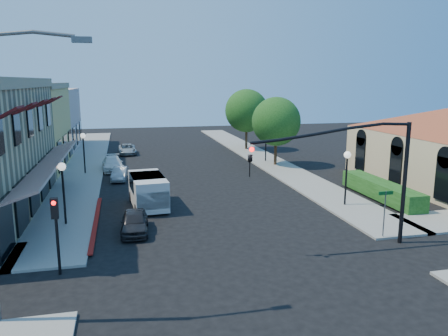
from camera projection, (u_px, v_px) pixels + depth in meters
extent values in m
plane|color=black|center=(255.00, 271.00, 18.51)|extent=(120.00, 120.00, 0.00)
cube|color=gray|center=(87.00, 163.00, 42.33)|extent=(3.50, 50.00, 0.12)
cube|color=gray|center=(259.00, 156.00, 46.24)|extent=(3.50, 50.00, 0.12)
cube|color=maroon|center=(96.00, 224.00, 24.61)|extent=(0.25, 10.00, 0.06)
cube|color=tan|center=(23.00, 83.00, 25.11)|extent=(0.50, 18.20, 0.60)
cube|color=#561416|center=(49.00, 163.00, 26.28)|extent=(1.75, 17.00, 0.67)
cube|color=#561112|center=(9.00, 113.00, 18.83)|extent=(1.02, 1.50, 0.60)
cube|color=#561112|center=(25.00, 108.00, 22.08)|extent=(1.02, 1.50, 0.60)
cube|color=#561112|center=(38.00, 105.00, 25.32)|extent=(1.02, 1.50, 0.60)
cube|color=#561112|center=(47.00, 102.00, 28.57)|extent=(1.02, 1.50, 0.60)
cube|color=#561112|center=(54.00, 100.00, 31.82)|extent=(1.02, 1.50, 0.60)
cube|color=black|center=(5.00, 227.00, 19.21)|extent=(0.12, 2.60, 2.60)
cube|color=black|center=(22.00, 206.00, 22.46)|extent=(0.12, 2.60, 2.60)
cube|color=black|center=(34.00, 190.00, 25.70)|extent=(0.12, 2.60, 2.60)
cube|color=black|center=(44.00, 178.00, 28.95)|extent=(0.12, 2.60, 2.60)
cube|color=black|center=(51.00, 168.00, 32.20)|extent=(0.12, 2.60, 2.60)
cube|color=tan|center=(5.00, 128.00, 39.14)|extent=(10.00, 12.00, 7.60)
cube|color=#D0AB9D|center=(31.00, 120.00, 50.66)|extent=(10.00, 12.00, 7.00)
cube|color=black|center=(443.00, 179.00, 27.59)|extent=(0.12, 1.40, 2.80)
cube|color=black|center=(396.00, 165.00, 32.36)|extent=(0.12, 1.40, 2.80)
cube|color=black|center=(360.00, 154.00, 37.14)|extent=(0.12, 1.40, 2.80)
cube|color=#184413|center=(380.00, 199.00, 29.72)|extent=(1.40, 8.00, 1.10)
cylinder|color=black|center=(275.00, 155.00, 41.28)|extent=(0.28, 0.28, 2.10)
sphere|color=#184413|center=(276.00, 121.00, 40.66)|extent=(4.56, 4.56, 4.56)
cylinder|color=black|center=(246.00, 140.00, 50.81)|extent=(0.28, 0.28, 2.27)
sphere|color=#184413|center=(247.00, 111.00, 50.14)|extent=(4.94, 4.94, 4.94)
cylinder|color=black|center=(404.00, 184.00, 21.14)|extent=(0.20, 0.20, 6.00)
cylinder|color=black|center=(333.00, 133.00, 19.76)|extent=(7.80, 0.14, 0.14)
imported|color=black|center=(250.00, 156.00, 19.07)|extent=(0.20, 0.16, 1.00)
sphere|color=#FF0C0C|center=(252.00, 149.00, 18.84)|extent=(0.22, 0.22, 0.22)
cylinder|color=black|center=(58.00, 240.00, 17.87)|extent=(0.12, 0.12, 3.00)
cube|color=black|center=(54.00, 208.00, 17.45)|extent=(0.28, 0.22, 0.85)
sphere|color=#FF0C0C|center=(54.00, 203.00, 17.29)|extent=(0.18, 0.18, 0.18)
cylinder|color=#595B5E|center=(22.00, 35.00, 13.01)|extent=(3.00, 0.12, 0.12)
cube|color=#595B5E|center=(82.00, 40.00, 13.41)|extent=(0.60, 0.25, 0.18)
cylinder|color=#595B5E|center=(384.00, 215.00, 22.04)|extent=(0.06, 0.06, 2.50)
cube|color=#0C591E|center=(386.00, 193.00, 21.82)|extent=(0.80, 0.04, 0.18)
cylinder|color=black|center=(64.00, 198.00, 23.94)|extent=(0.12, 0.12, 3.20)
sphere|color=white|center=(62.00, 167.00, 23.60)|extent=(0.44, 0.44, 0.44)
cylinder|color=black|center=(84.00, 156.00, 37.31)|extent=(0.12, 0.12, 3.20)
sphere|color=white|center=(83.00, 136.00, 36.97)|extent=(0.44, 0.44, 0.44)
cylinder|color=black|center=(346.00, 182.00, 27.73)|extent=(0.12, 0.12, 3.20)
sphere|color=white|center=(347.00, 155.00, 27.39)|extent=(0.44, 0.44, 0.44)
cylinder|color=black|center=(266.00, 146.00, 43.01)|extent=(0.12, 0.12, 3.20)
sphere|color=white|center=(266.00, 128.00, 42.67)|extent=(0.44, 0.44, 0.44)
cube|color=silver|center=(148.00, 190.00, 27.69)|extent=(2.32, 4.71, 1.87)
cube|color=silver|center=(153.00, 200.00, 25.86)|extent=(1.96, 0.77, 1.04)
cube|color=black|center=(151.00, 190.00, 26.10)|extent=(1.77, 0.24, 0.93)
cube|color=black|center=(147.00, 182.00, 27.88)|extent=(2.20, 2.85, 0.93)
cylinder|color=black|center=(137.00, 210.00, 26.12)|extent=(0.31, 0.70, 0.68)
cylinder|color=black|center=(132.00, 197.00, 29.02)|extent=(0.31, 0.70, 0.68)
cylinder|color=black|center=(166.00, 207.00, 26.64)|extent=(0.31, 0.70, 0.68)
cylinder|color=black|center=(158.00, 195.00, 29.55)|extent=(0.31, 0.70, 0.68)
imported|color=black|center=(135.00, 222.00, 23.06)|extent=(1.56, 3.53, 1.18)
imported|color=#999C9E|center=(120.00, 174.00, 35.31)|extent=(1.48, 3.30, 1.05)
imported|color=white|center=(113.00, 164.00, 39.09)|extent=(2.06, 4.41, 1.25)
imported|color=#A5A9AA|center=(127.00, 149.00, 47.89)|extent=(1.92, 3.99, 1.10)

